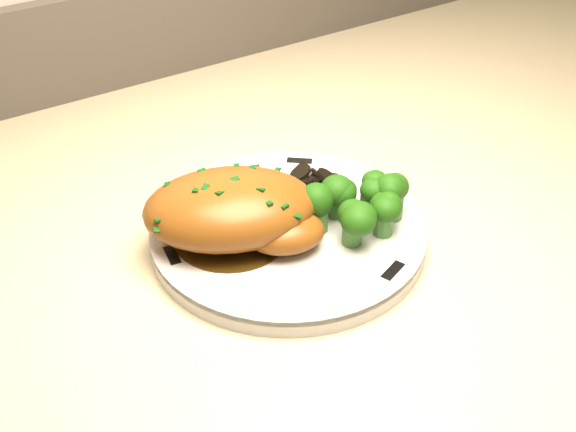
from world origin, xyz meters
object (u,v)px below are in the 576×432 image
chicken_breast (236,211)px  counter (445,393)px  plate (288,232)px  broccoli_florets (360,205)px

chicken_breast → counter: bearing=31.5°
plate → chicken_breast: chicken_breast is taller
counter → broccoli_florets: size_ratio=24.26×
counter → plate: size_ratio=9.13×
counter → plate: (-0.32, -0.05, 0.48)m
chicken_breast → broccoli_florets: (0.10, -0.04, -0.01)m
counter → plate: bearing=-170.4°
plate → chicken_breast: 0.06m
chicken_breast → plate: bearing=13.1°
plate → broccoli_florets: broccoli_florets is taller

